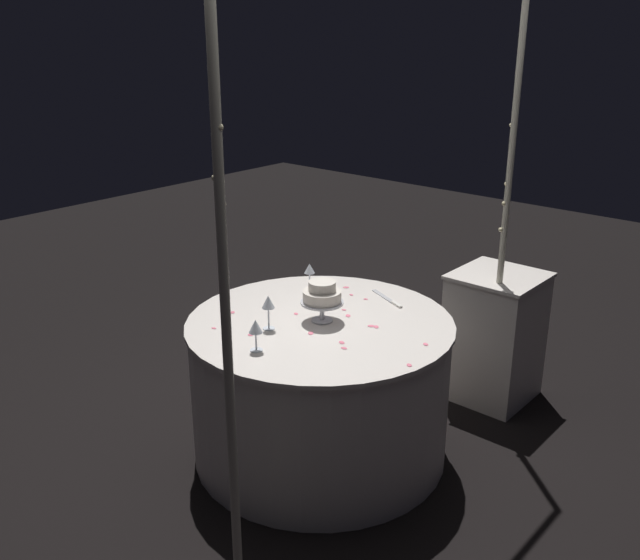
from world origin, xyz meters
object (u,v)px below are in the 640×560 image
(cake_knife, at_px, (389,300))
(tiered_cake, at_px, (322,295))
(wine_glass_2, at_px, (255,327))
(decorative_arch, at_px, (402,185))
(wine_glass_0, at_px, (310,270))
(main_table, at_px, (320,388))
(side_table, at_px, (494,336))
(wine_glass_1, at_px, (268,304))

(cake_knife, bearing_deg, tiered_cake, -11.32)
(wine_glass_2, bearing_deg, cake_knife, 173.70)
(decorative_arch, xyz_separation_m, wine_glass_0, (-0.29, -0.80, -0.65))
(main_table, xyz_separation_m, tiered_cake, (-0.01, 0.01, 0.53))
(side_table, relative_size, wine_glass_1, 4.50)
(tiered_cake, bearing_deg, cake_knife, 168.68)
(wine_glass_1, xyz_separation_m, wine_glass_2, (0.22, 0.13, -0.02))
(decorative_arch, relative_size, wine_glass_2, 15.25)
(decorative_arch, distance_m, wine_glass_2, 0.93)
(tiered_cake, distance_m, cake_knife, 0.49)
(wine_glass_1, height_order, cake_knife, wine_glass_1)
(wine_glass_2, bearing_deg, wine_glass_1, -149.57)
(side_table, relative_size, cake_knife, 2.89)
(side_table, xyz_separation_m, cake_knife, (0.70, -0.31, 0.37))
(wine_glass_1, bearing_deg, side_table, 159.22)
(main_table, height_order, wine_glass_1, wine_glass_1)
(side_table, distance_m, tiered_cake, 1.33)
(decorative_arch, distance_m, side_table, 1.64)
(wine_glass_1, bearing_deg, wine_glass_0, -159.34)
(decorative_arch, height_order, wine_glass_2, decorative_arch)
(side_table, bearing_deg, wine_glass_0, -40.04)
(wine_glass_1, bearing_deg, wine_glass_2, 30.43)
(decorative_arch, bearing_deg, side_table, -176.80)
(tiered_cake, bearing_deg, wine_glass_1, -28.81)
(main_table, relative_size, side_table, 1.72)
(wine_glass_2, xyz_separation_m, cake_knife, (-0.92, 0.10, -0.11))
(wine_glass_2, bearing_deg, decorative_arch, 133.98)
(main_table, xyz_separation_m, side_table, (-1.17, 0.40, 0.02))
(wine_glass_1, bearing_deg, main_table, 151.27)
(main_table, height_order, side_table, side_table)
(tiered_cake, bearing_deg, wine_glass_0, -130.04)
(cake_knife, bearing_deg, side_table, 156.44)
(wine_glass_2, distance_m, cake_knife, 0.93)
(wine_glass_0, height_order, wine_glass_2, wine_glass_0)
(wine_glass_1, xyz_separation_m, cake_knife, (-0.71, 0.23, -0.13))
(wine_glass_1, distance_m, cake_knife, 0.75)
(decorative_arch, bearing_deg, main_table, -89.86)
(side_table, xyz_separation_m, wine_glass_1, (1.41, -0.53, 0.50))
(wine_glass_1, relative_size, cake_knife, 0.64)
(tiered_cake, xyz_separation_m, cake_knife, (-0.46, 0.09, -0.14))
(main_table, distance_m, cake_knife, 0.62)
(wine_glass_2, bearing_deg, wine_glass_0, -156.36)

